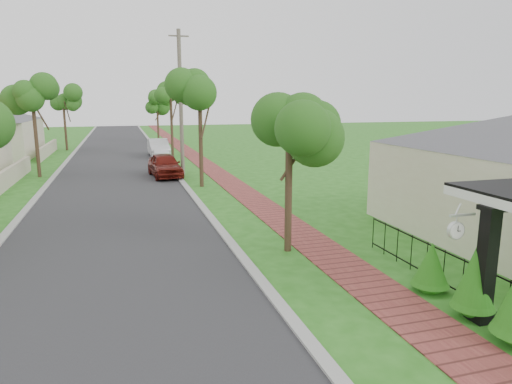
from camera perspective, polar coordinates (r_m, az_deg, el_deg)
name	(u,v)px	position (r m, az deg, el deg)	size (l,w,h in m)	color
ground	(264,328)	(9.83, 0.99, -16.60)	(160.00, 160.00, 0.00)	#276818
road	(116,179)	(28.65, -17.09, 1.61)	(7.00, 120.00, 0.02)	#28282B
kerb_right	(177,176)	(28.83, -9.82, 2.01)	(0.30, 120.00, 0.10)	#9E9E99
kerb_left	(50,182)	(28.93, -24.32, 1.19)	(0.30, 120.00, 0.10)	#9E9E99
sidewalk	(218,174)	(29.24, -4.76, 2.26)	(1.50, 120.00, 0.03)	#98443C
porch_post	(486,270)	(10.80, 26.77, -8.75)	(0.48, 0.48, 2.52)	black
picket_fence	(463,278)	(11.91, 24.46, -9.72)	(0.03, 8.02, 1.00)	black
street_trees	(114,102)	(35.12, -17.27, 10.75)	(10.70, 37.65, 5.89)	#382619
hedge_row	(502,296)	(10.47, 28.35, -11.36)	(0.92, 5.03, 1.93)	#1E6B15
parked_car_red	(165,165)	(28.48, -11.33, 3.29)	(1.68, 4.18, 1.43)	#62150E
parked_car_white	(159,148)	(39.12, -12.09, 5.42)	(1.53, 4.39, 1.45)	silver
near_tree	(289,124)	(13.66, 4.21, 8.42)	(1.92, 1.92, 4.92)	#382619
utility_pole	(181,103)	(28.51, -9.38, 10.87)	(1.20, 0.24, 8.74)	#6D6055
station_clock	(456,229)	(10.52, 23.75, -4.26)	(0.65, 0.13, 0.54)	silver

